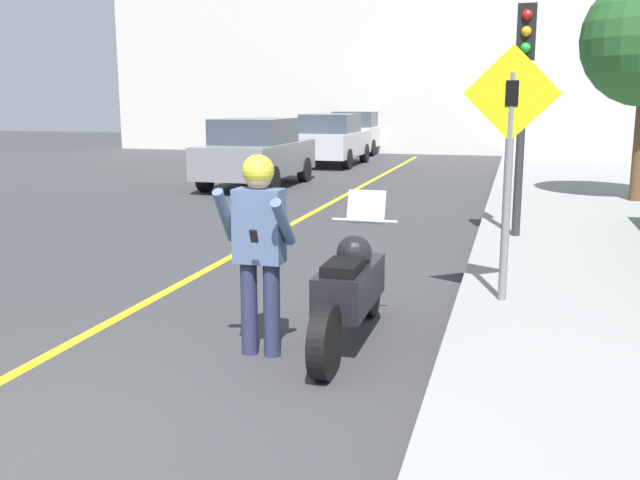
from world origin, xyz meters
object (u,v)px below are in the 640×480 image
Objects in this scene: person_biker at (259,235)px; parked_car_grey at (257,152)px; crossing_sign at (509,150)px; parked_car_silver at (332,139)px; motorcycle at (350,288)px; parked_car_white at (358,132)px; traffic_light at (524,76)px.

person_biker is 0.40× the size of parked_car_grey.
parked_car_silver is at bearing 110.32° from crossing_sign.
person_biker is 12.02m from parked_car_grey.
person_biker is 0.68× the size of crossing_sign.
parked_car_white reaches higher than motorcycle.
parked_car_grey is 1.00× the size of parked_car_white.
crossing_sign is (1.93, 1.72, 0.62)m from person_biker.
parked_car_grey is 6.30m from parked_car_silver.
parked_car_silver is 1.00× the size of parked_car_white.
parked_car_silver is at bearing 116.00° from traffic_light.
person_biker is at bearing -138.31° from crossing_sign.
traffic_light is 18.88m from parked_car_white.
parked_car_grey is at bearing 122.81° from crossing_sign.
person_biker reaches higher than parked_car_white.
parked_car_silver is (0.29, 6.29, 0.00)m from parked_car_grey.
parked_car_white is at bearing 106.21° from crossing_sign.
crossing_sign reaches higher than parked_car_grey.
motorcycle is 11.80m from parked_car_grey.
crossing_sign is at bearing 41.69° from person_biker.
parked_car_white is at bearing 109.58° from traffic_light.
parked_car_silver is at bearing 102.64° from person_biker.
person_biker is at bearing -77.36° from parked_car_silver.
parked_car_silver is (-3.93, 17.54, -0.17)m from person_biker.
parked_car_silver is at bearing -86.51° from parked_car_white.
traffic_light is 0.78× the size of parked_car_white.
motorcycle is 23.06m from parked_car_white.
parked_car_grey is at bearing 114.40° from motorcycle.
motorcycle is at bearing -106.06° from traffic_light.
parked_car_grey is 11.78m from parked_car_white.
parked_car_white is at bearing 100.50° from person_biker.
parked_car_grey is (-4.87, 10.75, 0.36)m from motorcycle.
motorcycle is 0.54× the size of parked_car_white.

